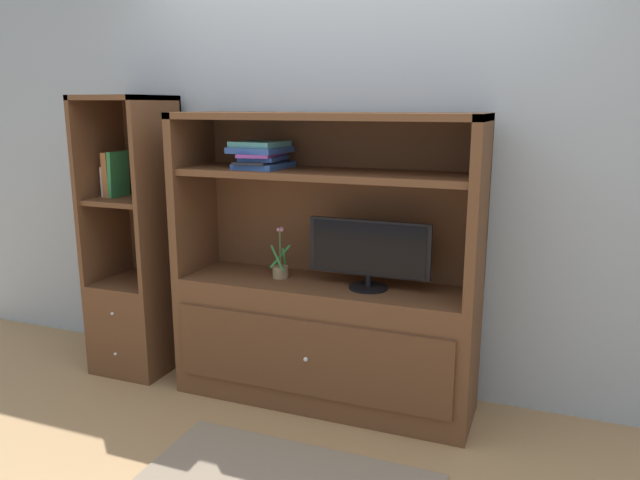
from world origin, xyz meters
TOP-DOWN VIEW (x-y plane):
  - ground_plane at (0.00, 0.00)m, footprint 8.00×8.00m
  - painted_rear_wall at (0.00, 0.75)m, footprint 6.00×0.10m
  - media_console at (0.00, 0.41)m, footprint 1.65×0.50m
  - tv_monitor at (0.26, 0.39)m, footprint 0.65×0.21m
  - potted_plant at (-0.26, 0.41)m, footprint 0.11×0.10m
  - magazine_stack at (-0.36, 0.40)m, footprint 0.30×0.34m
  - bookshelf_tall at (-1.25, 0.41)m, footprint 0.46×0.49m
  - upright_book_row at (-1.36, 0.40)m, footprint 0.11×0.17m

SIDE VIEW (x-z plane):
  - ground_plane at x=0.00m, z-range 0.00..0.00m
  - media_console at x=0.00m, z-range -0.28..1.31m
  - bookshelf_tall at x=-1.25m, z-range -0.29..1.40m
  - potted_plant at x=-0.26m, z-range 0.59..0.88m
  - tv_monitor at x=0.26m, z-range 0.70..1.07m
  - upright_book_row at x=-1.36m, z-range 1.08..1.35m
  - magazine_stack at x=-0.36m, z-range 1.30..1.44m
  - painted_rear_wall at x=0.00m, z-range 0.00..2.80m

